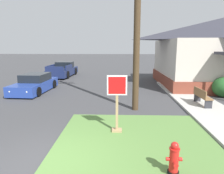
# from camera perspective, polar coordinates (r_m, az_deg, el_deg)

# --- Properties ---
(ground_plane) EXTENTS (160.00, 160.00, 0.00)m
(ground_plane) POSITION_cam_1_polar(r_m,az_deg,el_deg) (6.06, -18.32, -20.29)
(ground_plane) COLOR #3D3D3F
(grass_corner_patch) EXTENTS (5.20, 5.27, 0.08)m
(grass_corner_patch) POSITION_cam_1_polar(r_m,az_deg,el_deg) (6.89, 6.66, -15.30)
(grass_corner_patch) COLOR #567F3D
(grass_corner_patch) RESTS_ON ground
(sidewalk_strip) EXTENTS (2.20, 15.00, 0.12)m
(sidewalk_strip) POSITION_cam_1_polar(r_m,az_deg,el_deg) (11.23, 24.86, -5.57)
(sidewalk_strip) COLOR #B2AFA8
(sidewalk_strip) RESTS_ON ground
(fire_hydrant) EXTENTS (0.38, 0.34, 0.83)m
(fire_hydrant) POSITION_cam_1_polar(r_m,az_deg,el_deg) (5.37, 16.93, -18.75)
(fire_hydrant) COLOR black
(fire_hydrant) RESTS_ON grass_corner_patch
(stop_sign) EXTENTS (0.70, 0.29, 2.06)m
(stop_sign) POSITION_cam_1_polar(r_m,az_deg,el_deg) (7.26, 1.39, -5.12)
(stop_sign) COLOR #A3845B
(stop_sign) RESTS_ON grass_corner_patch
(manhole_cover) EXTENTS (0.70, 0.70, 0.02)m
(manhole_cover) POSITION_cam_1_polar(r_m,az_deg,el_deg) (7.70, -6.99, -12.60)
(manhole_cover) COLOR black
(manhole_cover) RESTS_ON ground
(parked_sedan_blue) EXTENTS (2.07, 4.44, 1.25)m
(parked_sedan_blue) POSITION_cam_1_polar(r_m,az_deg,el_deg) (15.20, -20.75, 0.80)
(parked_sedan_blue) COLOR #233D93
(parked_sedan_blue) RESTS_ON ground
(pickup_truck_navy) EXTENTS (2.24, 5.18, 1.48)m
(pickup_truck_navy) POSITION_cam_1_polar(r_m,az_deg,el_deg) (22.20, -13.51, 4.52)
(pickup_truck_navy) COLOR #19234C
(pickup_truck_navy) RESTS_ON ground
(street_bench) EXTENTS (0.47, 1.47, 0.85)m
(street_bench) POSITION_cam_1_polar(r_m,az_deg,el_deg) (11.57, 23.79, -2.33)
(street_bench) COLOR brown
(street_bench) RESTS_ON sidewalk_strip
(utility_pole) EXTENTS (1.83, 0.31, 9.88)m
(utility_pole) POSITION_cam_1_polar(r_m,az_deg,el_deg) (10.10, 7.17, 22.76)
(utility_pole) COLOR #42301E
(utility_pole) RESTS_ON ground
(shrub_near_porch) EXTENTS (1.39, 1.39, 1.25)m
(shrub_near_porch) POSITION_cam_1_polar(r_m,az_deg,el_deg) (14.47, 28.75, -0.02)
(shrub_near_porch) COLOR #265A27
(shrub_near_porch) RESTS_ON ground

